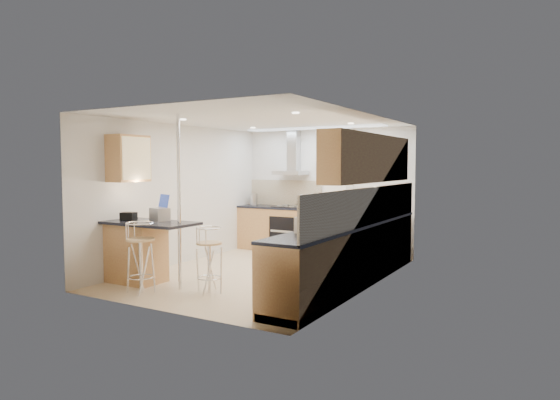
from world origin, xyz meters
The scene contains 16 objects.
ground centered at (0.00, 0.00, 0.00)m, with size 4.80×4.80×0.00m, color beige.
room_shell centered at (0.32, 0.38, 1.54)m, with size 3.64×4.84×2.51m.
right_counter centered at (1.50, 0.00, 0.46)m, with size 0.63×4.40×0.92m.
back_counter centered at (-0.95, 2.10, 0.46)m, with size 1.70×0.63×0.92m.
peninsula centered at (-1.12, -1.45, 0.48)m, with size 1.47×0.72×0.94m.
microwave centered at (1.48, 0.70, 1.08)m, with size 0.57×0.38×0.31m, color silver.
laptop centered at (-1.07, -1.28, 1.04)m, with size 0.28×0.21×0.19m, color #9C9EA4.
bag centered at (-1.53, -1.46, 1.00)m, with size 0.22×0.16×0.12m, color black.
bar_stool_near centered at (-0.85, -1.89, 0.50)m, with size 0.41×0.41×1.00m, color tan, non-canonical shape.
bar_stool_end centered at (-0.03, -1.41, 0.46)m, with size 0.38×0.38×0.93m, color tan, non-canonical shape.
jar_a centered at (1.50, 0.28, 1.01)m, with size 0.12×0.12×0.17m, color #F0E1D0.
jar_b centered at (1.61, 0.74, 0.99)m, with size 0.11×0.11×0.13m, color #F0E1D0.
jar_c centered at (1.49, -0.70, 1.02)m, with size 0.14×0.14×0.19m, color #B1AF8E.
jar_d centered at (1.62, -0.62, 1.00)m, with size 0.10×0.10×0.15m, color silver.
bread_bin centered at (1.47, -1.21, 1.02)m, with size 0.31×0.39×0.21m, color #F0E1D0.
kettle centered at (-1.61, 2.16, 1.04)m, with size 0.16×0.16×0.25m, color #B2B4B7.
Camera 1 is at (4.25, -6.85, 1.78)m, focal length 32.00 mm.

